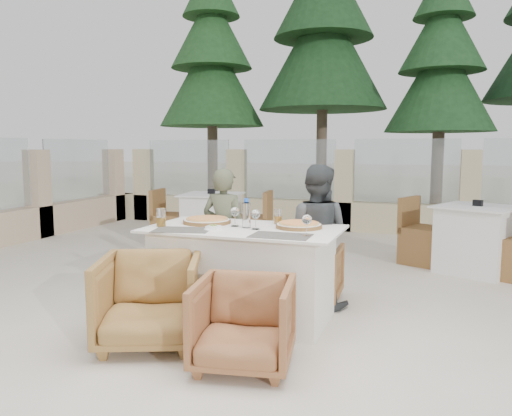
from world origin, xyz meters
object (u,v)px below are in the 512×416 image
(armchair_far_left, at_px, (245,261))
(armchair_near_left, at_px, (150,300))
(water_bottle, at_px, (246,213))
(bg_table_b, at_px, (476,239))
(olive_dish, at_px, (213,227))
(wine_glass_corner, at_px, (307,224))
(diner_right, at_px, (316,236))
(wine_glass_near, at_px, (256,218))
(wine_glass_centre, at_px, (235,216))
(diner_left, at_px, (224,232))
(beer_glass_right, at_px, (278,216))
(bg_table_a, at_px, (212,220))
(armchair_near_right, at_px, (244,323))
(armchair_far_right, at_px, (309,273))
(beer_glass_left, at_px, (161,218))
(pizza_left, at_px, (207,220))
(dining_table, at_px, (244,273))
(pizza_right, at_px, (299,225))

(armchair_far_left, bearing_deg, armchair_near_left, 84.89)
(water_bottle, height_order, bg_table_b, water_bottle)
(olive_dish, bearing_deg, water_bottle, 41.87)
(wine_glass_corner, xyz_separation_m, diner_right, (-0.10, 0.74, -0.22))
(wine_glass_near, bearing_deg, wine_glass_centre, 157.10)
(armchair_near_left, xyz_separation_m, diner_left, (0.01, 1.34, 0.29))
(beer_glass_right, height_order, bg_table_a, beer_glass_right)
(armchair_near_right, xyz_separation_m, diner_right, (0.15, 1.41, 0.35))
(armchair_far_right, bearing_deg, diner_right, 122.55)
(water_bottle, xyz_separation_m, bg_table_a, (-1.57, 2.69, -0.51))
(armchair_far_left, height_order, armchair_far_right, armchair_far_left)
(wine_glass_centre, distance_m, armchair_far_left, 1.01)
(armchair_far_left, distance_m, diner_right, 0.94)
(armchair_far_left, height_order, armchair_near_left, armchair_near_left)
(olive_dish, xyz_separation_m, armchair_far_right, (0.60, 0.82, -0.52))
(olive_dish, height_order, armchair_near_left, olive_dish)
(armchair_far_left, height_order, armchair_near_right, armchair_near_right)
(olive_dish, xyz_separation_m, bg_table_a, (-1.35, 2.88, -0.41))
(beer_glass_left, relative_size, armchair_near_left, 0.21)
(pizza_left, bearing_deg, dining_table, -16.79)
(pizza_right, relative_size, beer_glass_right, 2.91)
(bg_table_a, bearing_deg, wine_glass_near, -66.93)
(pizza_left, xyz_separation_m, armchair_near_right, (0.74, -1.01, -0.50))
(water_bottle, relative_size, armchair_far_right, 0.41)
(diner_left, distance_m, bg_table_b, 2.97)
(beer_glass_left, xyz_separation_m, bg_table_a, (-0.87, 2.88, -0.46))
(armchair_near_left, relative_size, bg_table_a, 0.44)
(wine_glass_near, xyz_separation_m, beer_glass_right, (0.08, 0.36, -0.03))
(wine_glass_near, relative_size, armchair_near_right, 0.29)
(beer_glass_right, distance_m, diner_right, 0.41)
(armchair_near_left, bearing_deg, wine_glass_corner, 6.69)
(wine_glass_corner, bearing_deg, water_bottle, 159.00)
(pizza_right, bearing_deg, beer_glass_right, 144.58)
(olive_dish, relative_size, bg_table_b, 0.07)
(beer_glass_left, bearing_deg, armchair_near_right, -34.77)
(olive_dish, distance_m, armchair_near_left, 0.79)
(armchair_near_right, bearing_deg, olive_dish, 117.23)
(armchair_far_right, distance_m, armchair_near_right, 1.53)
(diner_right, bearing_deg, diner_left, -0.86)
(dining_table, height_order, bg_table_b, same)
(water_bottle, distance_m, armchair_far_right, 0.97)
(bg_table_b, bearing_deg, diner_right, -105.02)
(wine_glass_corner, relative_size, armchair_near_left, 0.25)
(wine_glass_corner, relative_size, bg_table_a, 0.11)
(armchair_near_right, bearing_deg, pizza_left, 116.14)
(beer_glass_right, bearing_deg, dining_table, -123.35)
(wine_glass_near, relative_size, bg_table_a, 0.11)
(beer_glass_right, height_order, diner_right, diner_right)
(pizza_right, distance_m, armchair_far_left, 1.15)
(wine_glass_corner, bearing_deg, wine_glass_near, 161.18)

